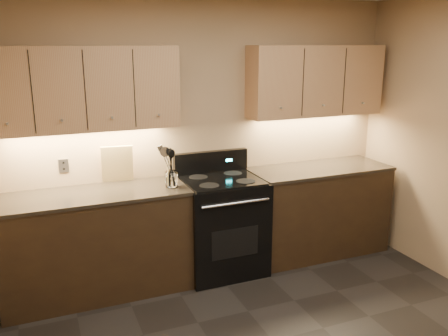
{
  "coord_description": "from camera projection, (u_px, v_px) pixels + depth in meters",
  "views": [
    {
      "loc": [
        -1.52,
        -2.29,
        2.18
      ],
      "look_at": [
        0.01,
        1.45,
        1.1
      ],
      "focal_mm": 38.0,
      "sensor_mm": 36.0,
      "label": 1
    }
  ],
  "objects": [
    {
      "name": "wall_back",
      "position": [
        202.0,
        135.0,
        4.62
      ],
      "size": [
        4.0,
        0.04,
        2.6
      ],
      "primitive_type": "cube",
      "color": "tan",
      "rests_on": "ground"
    },
    {
      "name": "steel_spatula",
      "position": [
        175.0,
        163.0,
        4.19
      ],
      "size": [
        0.22,
        0.1,
        0.41
      ],
      "primitive_type": null,
      "rotation": [
        0.05,
        -0.35,
        -0.12
      ],
      "color": "silver",
      "rests_on": "utensil_crock"
    },
    {
      "name": "black_spoon",
      "position": [
        169.0,
        165.0,
        4.21
      ],
      "size": [
        0.07,
        0.17,
        0.35
      ],
      "primitive_type": null,
      "rotation": [
        0.31,
        0.03,
        -0.12
      ],
      "color": "black",
      "rests_on": "utensil_crock"
    },
    {
      "name": "steel_skimmer",
      "position": [
        175.0,
        166.0,
        4.18
      ],
      "size": [
        0.18,
        0.1,
        0.36
      ],
      "primitive_type": null,
      "rotation": [
        0.01,
        -0.27,
        -0.05
      ],
      "color": "silver",
      "rests_on": "utensil_crock"
    },
    {
      "name": "counter_left",
      "position": [
        96.0,
        243.0,
        4.17
      ],
      "size": [
        1.62,
        0.62,
        0.93
      ],
      "color": "black",
      "rests_on": "ground"
    },
    {
      "name": "cutting_board",
      "position": [
        117.0,
        164.0,
        4.32
      ],
      "size": [
        0.29,
        0.14,
        0.35
      ],
      "primitive_type": "cube",
      "rotation": [
        0.24,
        0.0,
        -0.13
      ],
      "color": "tan",
      "rests_on": "counter_left"
    },
    {
      "name": "upper_cab_right",
      "position": [
        316.0,
        81.0,
        4.79
      ],
      "size": [
        1.44,
        0.3,
        0.7
      ],
      "primitive_type": "cube",
      "color": "tan",
      "rests_on": "wall_back"
    },
    {
      "name": "upper_cab_left",
      "position": [
        83.0,
        89.0,
        3.96
      ],
      "size": [
        1.6,
        0.3,
        0.7
      ],
      "primitive_type": "cube",
      "color": "tan",
      "rests_on": "wall_back"
    },
    {
      "name": "wooden_spoon",
      "position": [
        168.0,
        168.0,
        4.15
      ],
      "size": [
        0.09,
        0.14,
        0.34
      ],
      "primitive_type": null,
      "rotation": [
        -0.18,
        0.14,
        0.31
      ],
      "color": "tan",
      "rests_on": "utensil_crock"
    },
    {
      "name": "black_turner",
      "position": [
        173.0,
        166.0,
        4.16
      ],
      "size": [
        0.13,
        0.1,
        0.36
      ],
      "primitive_type": null,
      "rotation": [
        -0.03,
        -0.1,
        0.21
      ],
      "color": "black",
      "rests_on": "utensil_crock"
    },
    {
      "name": "counter_right",
      "position": [
        317.0,
        210.0,
        5.0
      ],
      "size": [
        1.46,
        0.62,
        0.93
      ],
      "color": "black",
      "rests_on": "ground"
    },
    {
      "name": "stove",
      "position": [
        221.0,
        224.0,
        4.58
      ],
      "size": [
        0.76,
        0.68,
        1.14
      ],
      "color": "black",
      "rests_on": "ground"
    },
    {
      "name": "utensil_crock",
      "position": [
        172.0,
        180.0,
        4.21
      ],
      "size": [
        0.13,
        0.13,
        0.14
      ],
      "color": "white",
      "rests_on": "counter_left"
    },
    {
      "name": "outlet_plate",
      "position": [
        64.0,
        166.0,
        4.19
      ],
      "size": [
        0.08,
        0.01,
        0.12
      ],
      "primitive_type": "cube",
      "color": "#B2B5BA",
      "rests_on": "wall_back"
    }
  ]
}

